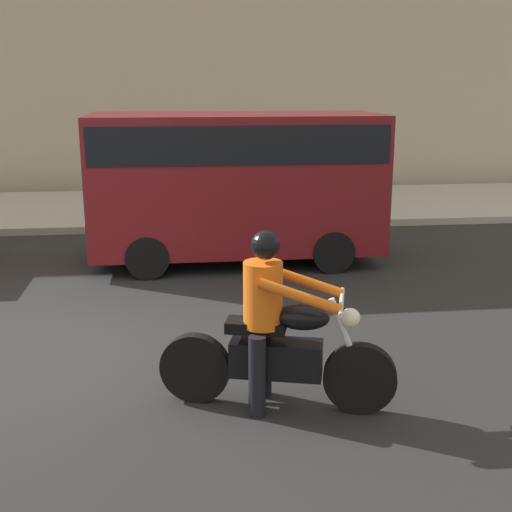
# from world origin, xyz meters

# --- Properties ---
(ground_plane) EXTENTS (80.00, 80.00, 0.00)m
(ground_plane) POSITION_xyz_m (0.00, 0.00, 0.00)
(ground_plane) COLOR black
(sidewalk_slab) EXTENTS (40.00, 4.40, 0.14)m
(sidewalk_slab) POSITION_xyz_m (0.00, 8.00, 0.07)
(sidewalk_slab) COLOR #A8A399
(sidewalk_slab) RESTS_ON ground_plane
(motorcycle_with_rider_orange_stripe) EXTENTS (2.06, 0.85, 1.61)m
(motorcycle_with_rider_orange_stripe) POSITION_xyz_m (2.12, -1.50, 0.66)
(motorcycle_with_rider_orange_stripe) COLOR black
(motorcycle_with_rider_orange_stripe) RESTS_ON ground_plane
(parked_van_maroon) EXTENTS (4.47, 1.96, 2.33)m
(parked_van_maroon) POSITION_xyz_m (2.24, 3.56, 1.35)
(parked_van_maroon) COLOR maroon
(parked_van_maroon) RESTS_ON ground_plane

